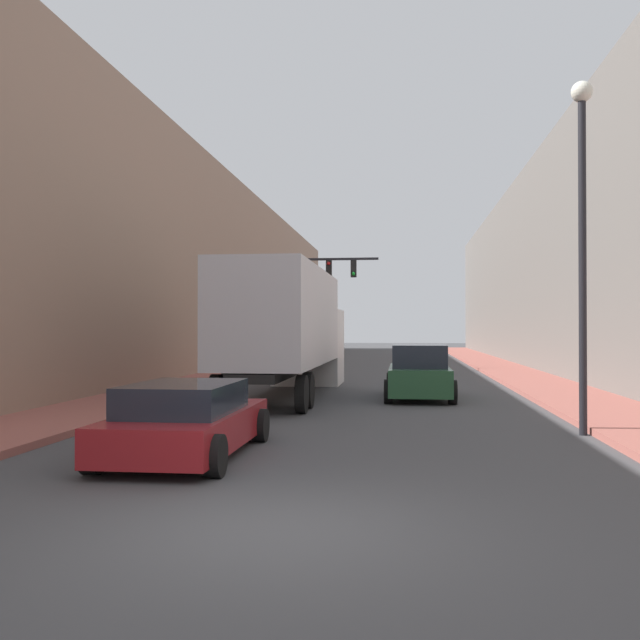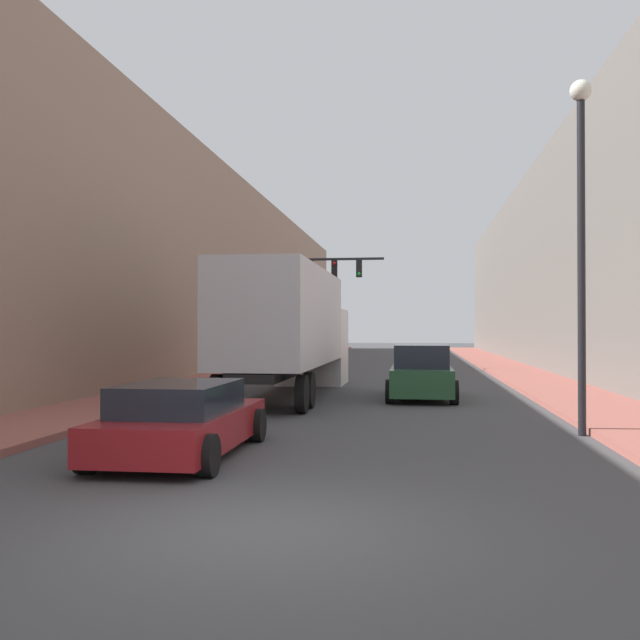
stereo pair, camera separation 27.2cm
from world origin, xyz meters
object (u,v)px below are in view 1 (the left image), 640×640
(sedan_car, at_px, (187,420))
(traffic_signal_gantry, at_px, (306,287))
(suv_car, at_px, (419,373))
(semi_truck, at_px, (289,327))
(street_lamp, at_px, (582,210))

(sedan_car, relative_size, traffic_signal_gantry, 0.75)
(suv_car, bearing_deg, traffic_signal_gantry, 110.96)
(semi_truck, relative_size, suv_car, 2.71)
(traffic_signal_gantry, bearing_deg, suv_car, -69.04)
(sedan_car, xyz_separation_m, traffic_signal_gantry, (-1.40, 25.17, 3.74))
(semi_truck, distance_m, traffic_signal_gantry, 14.16)
(traffic_signal_gantry, bearing_deg, street_lamp, -68.16)
(sedan_car, height_order, street_lamp, street_lamp)
(semi_truck, height_order, sedan_car, semi_truck)
(street_lamp, bearing_deg, suv_car, 113.54)
(semi_truck, bearing_deg, sedan_car, -89.78)
(sedan_car, bearing_deg, suv_car, 68.59)
(semi_truck, height_order, street_lamp, street_lamp)
(sedan_car, height_order, traffic_signal_gantry, traffic_signal_gantry)
(semi_truck, distance_m, suv_car, 4.49)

